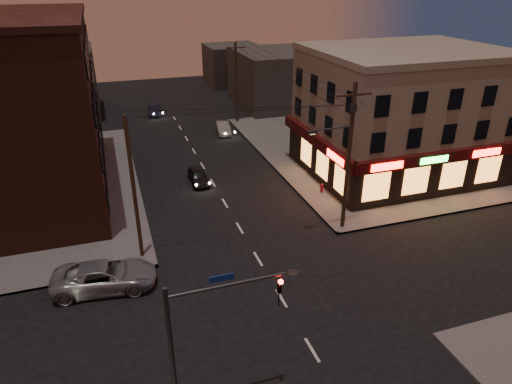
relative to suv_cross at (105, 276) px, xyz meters
name	(u,v)px	position (x,y,z in m)	size (l,w,h in m)	color
ground	(281,298)	(9.04, -4.00, -0.79)	(120.00, 120.00, 0.00)	black
sidewalk_ne	(379,147)	(27.04, 15.00, -0.71)	(24.00, 28.00, 0.15)	#514F4C
pizza_building	(401,113)	(24.97, 9.43, 4.56)	(15.85, 12.85, 10.50)	gray
brick_apartment	(11,112)	(-5.46, 15.00, 5.86)	(12.00, 20.00, 13.00)	#421E15
bg_building_ne_a	(276,79)	(23.04, 34.00, 2.71)	(10.00, 12.00, 7.00)	#3F3D3A
bg_building_nw	(57,83)	(-3.96, 38.00, 3.21)	(9.00, 10.00, 8.00)	#3F3D3A
bg_building_ne_b	(233,65)	(21.04, 48.00, 2.21)	(8.00, 8.00, 6.00)	#3F3D3A
utility_pole_main	(348,150)	(15.72, 1.80, 4.97)	(4.20, 0.44, 10.00)	#382619
utility_pole_far	(236,83)	(15.84, 28.00, 3.86)	(0.26, 0.26, 9.00)	#382619
utility_pole_west	(134,190)	(2.24, 2.50, 3.86)	(0.24, 0.24, 9.00)	#382619
traffic_signal	(198,332)	(3.47, -9.60, 3.37)	(4.49, 0.32, 6.47)	#333538
suv_cross	(105,276)	(0.00, 0.00, 0.00)	(2.61, 5.65, 1.57)	gray
sedan_near	(198,176)	(7.91, 12.40, -0.17)	(1.44, 3.59, 1.22)	black
sedan_mid	(223,128)	(13.23, 24.50, -0.14)	(1.37, 3.94, 1.30)	gray
sedan_far	(155,110)	(7.00, 34.44, -0.19)	(1.66, 4.08, 1.18)	#1C2239
fire_hydrant	(322,188)	(16.84, 7.15, -0.22)	(0.34, 0.34, 0.76)	maroon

